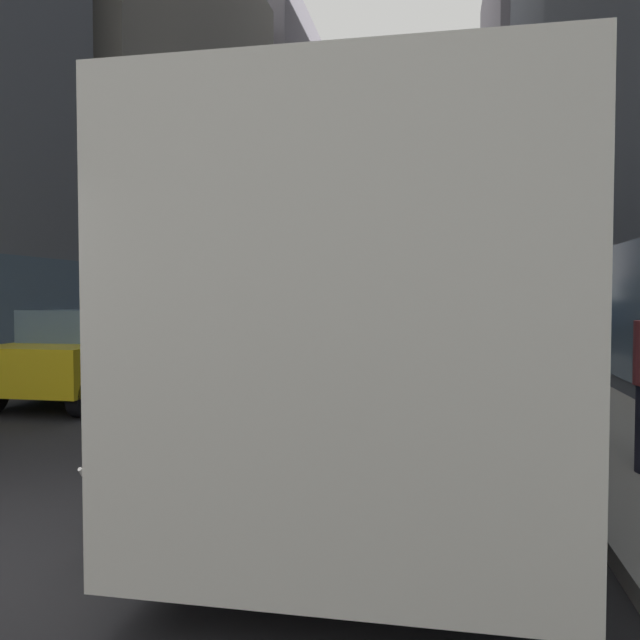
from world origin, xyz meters
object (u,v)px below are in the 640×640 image
at_px(car_grey_wagon, 410,310).
at_px(pedestrian_in_coat, 524,336).
at_px(car_yellow_taxi, 100,352).
at_px(car_silver_sedan, 248,328).
at_px(transit_bus, 399,302).
at_px(car_white_van, 373,311).
at_px(dalmatian_dog, 119,469).
at_px(car_blue_hatchback, 398,315).
at_px(box_truck, 380,301).

relative_size(car_grey_wagon, pedestrian_in_coat, 2.41).
bearing_deg(car_yellow_taxi, car_silver_sedan, 90.00).
bearing_deg(pedestrian_in_coat, transit_bus, -114.91).
bearing_deg(car_white_van, car_yellow_taxi, -92.76).
bearing_deg(pedestrian_in_coat, dalmatian_dog, -114.45).
relative_size(car_yellow_taxi, car_white_van, 1.17).
relative_size(transit_bus, car_grey_wagon, 2.83).
distance_m(car_blue_hatchback, box_truck, 10.53).
relative_size(car_yellow_taxi, box_truck, 0.63).
bearing_deg(car_grey_wagon, dalmatian_dog, -90.38).
bearing_deg(car_silver_sedan, transit_bus, -62.62).
distance_m(dalmatian_dog, pedestrian_in_coat, 10.17).
xyz_separation_m(car_yellow_taxi, dalmatian_dog, (3.71, -6.07, -0.31)).
height_order(car_blue_hatchback, pedestrian_in_coat, pedestrian_in_coat).
relative_size(car_grey_wagon, car_silver_sedan, 1.01).
bearing_deg(car_blue_hatchback, car_white_van, 103.74).
bearing_deg(car_yellow_taxi, car_white_van, 87.24).
height_order(transit_bus, box_truck, same).
height_order(dalmatian_dog, pedestrian_in_coat, pedestrian_in_coat).
bearing_deg(car_grey_wagon, transit_bus, -87.67).
distance_m(car_silver_sedan, car_white_van, 24.25).
distance_m(car_grey_wagon, car_silver_sedan, 28.82).
bearing_deg(car_blue_hatchback, box_truck, -90.00).
distance_m(car_blue_hatchback, car_yellow_taxi, 23.73).
relative_size(car_grey_wagon, car_yellow_taxi, 0.87).
bearing_deg(transit_bus, car_silver_sedan, 117.38).
height_order(transit_bus, pedestrian_in_coat, transit_bus).
xyz_separation_m(transit_bus, car_white_van, (-4.00, 35.01, -0.96)).
bearing_deg(car_yellow_taxi, box_truck, 72.77).
bearing_deg(dalmatian_dog, car_grey_wagon, 89.62).
bearing_deg(pedestrian_in_coat, car_silver_sedan, 143.62).
distance_m(car_blue_hatchback, car_white_van, 10.10).
relative_size(transit_bus, car_yellow_taxi, 2.45).
distance_m(car_grey_wagon, car_yellow_taxi, 37.76).
xyz_separation_m(transit_bus, car_blue_hatchback, (-1.60, 25.20, -0.95)).
bearing_deg(pedestrian_in_coat, car_grey_wagon, 96.50).
bearing_deg(car_yellow_taxi, car_grey_wagon, 83.92).
height_order(car_grey_wagon, car_white_van, same).
distance_m(car_yellow_taxi, pedestrian_in_coat, 8.53).
xyz_separation_m(car_grey_wagon, car_silver_sedan, (-4.00, -28.54, -0.00)).
distance_m(car_yellow_taxi, box_truck, 13.53).
bearing_deg(car_white_van, pedestrian_in_coat, -78.13).
relative_size(car_blue_hatchback, dalmatian_dog, 4.55).
bearing_deg(car_blue_hatchback, dalmatian_dog, -90.56).
xyz_separation_m(car_grey_wagon, car_blue_hatchback, (0.00, -14.15, 0.00)).
xyz_separation_m(dalmatian_dog, pedestrian_in_coat, (4.20, 9.25, 0.50)).
height_order(box_truck, dalmatian_dog, box_truck).
distance_m(box_truck, pedestrian_in_coat, 10.50).
xyz_separation_m(car_silver_sedan, car_yellow_taxi, (-0.00, -9.01, 0.00)).
bearing_deg(pedestrian_in_coat, car_blue_hatchback, 100.95).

